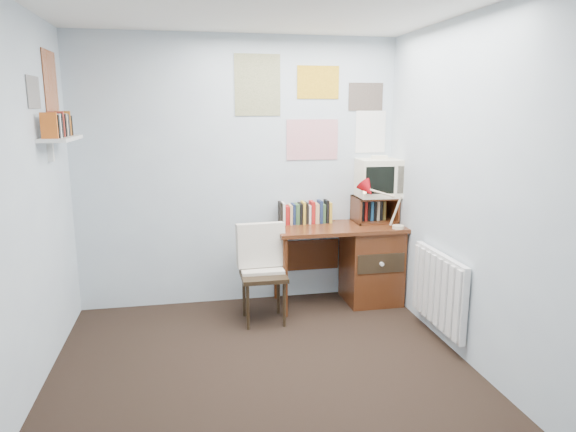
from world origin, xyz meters
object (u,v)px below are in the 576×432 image
desk_lamp (399,208)px  tv_riser (375,209)px  crt_tv (379,176)px  desk_chair (263,276)px  wall_shelf (61,139)px  desk (365,261)px  radiator (439,290)px

desk_lamp → tv_riser: desk_lamp is taller
crt_tv → desk_chair: bearing=-157.3°
desk_lamp → wall_shelf: wall_shelf is taller
tv_riser → wall_shelf: (-2.69, -0.49, 0.74)m
tv_riser → crt_tv: crt_tv is taller
crt_tv → desk: bearing=-137.4°
desk → tv_riser: size_ratio=3.00×
desk → crt_tv: crt_tv is taller
crt_tv → wall_shelf: 2.80m
desk → desk_chair: desk_chair is taller
tv_riser → radiator: size_ratio=0.50×
tv_riser → radiator: bearing=-80.7°
crt_tv → radiator: bearing=-80.2°
desk_chair → crt_tv: size_ratio=2.00×
desk_chair → crt_tv: crt_tv is taller
desk_chair → desk_lamp: size_ratio=2.11×
desk_chair → radiator: size_ratio=1.04×
desk_lamp → tv_riser: (-0.11, 0.32, -0.07)m
desk → radiator: bearing=-72.8°
desk_lamp → wall_shelf: (-2.80, -0.17, 0.66)m
wall_shelf → radiator: bearing=-10.9°
desk_chair → radiator: desk_chair is taller
wall_shelf → desk_chair: bearing=2.8°
desk → desk_lamp: 0.63m
radiator → wall_shelf: wall_shelf is taller
radiator → desk_lamp: bearing=94.6°
crt_tv → radiator: size_ratio=0.52×
tv_riser → desk_lamp: bearing=-70.8°
desk → desk_chair: size_ratio=1.45×
desk → wall_shelf: wall_shelf is taller
desk_chair → tv_riser: 1.32m
tv_riser → crt_tv: bearing=28.4°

